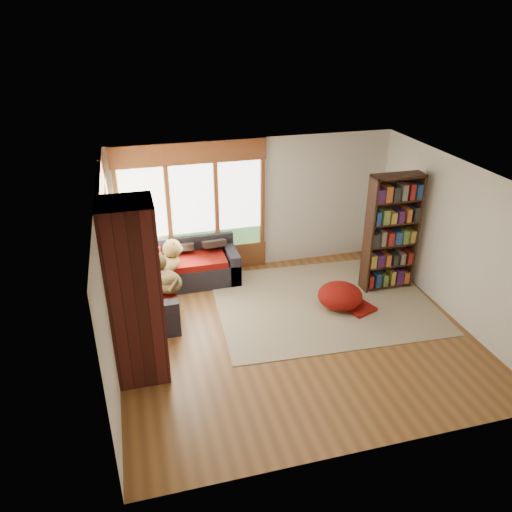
{
  "coord_description": "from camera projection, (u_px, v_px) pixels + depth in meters",
  "views": [
    {
      "loc": [
        -2.31,
        -6.29,
        4.7
      ],
      "look_at": [
        -0.37,
        1.01,
        0.95
      ],
      "focal_mm": 35.0,
      "sensor_mm": 36.0,
      "label": 1
    }
  ],
  "objects": [
    {
      "name": "roller_blind",
      "position": [
        108.0,
        204.0,
        8.43
      ],
      "size": [
        0.03,
        0.72,
        0.9
      ],
      "primitive_type": "cube",
      "color": "gray",
      "rests_on": "wall_left"
    },
    {
      "name": "ceiling",
      "position": [
        300.0,
        178.0,
        6.92
      ],
      "size": [
        5.5,
        5.5,
        0.0
      ],
      "primitive_type": "plane",
      "color": "white"
    },
    {
      "name": "bookshelf",
      "position": [
        391.0,
        233.0,
        8.93
      ],
      "size": [
        0.94,
        0.31,
        2.19
      ],
      "color": "#321B10",
      "rests_on": "ground"
    },
    {
      "name": "windows_left",
      "position": [
        109.0,
        245.0,
        7.88
      ],
      "size": [
        0.1,
        2.62,
        1.9
      ],
      "color": "brown",
      "rests_on": "wall_left"
    },
    {
      "name": "sectional_sofa",
      "position": [
        161.0,
        282.0,
        8.95
      ],
      "size": [
        2.2,
        2.2,
        0.8
      ],
      "rotation": [
        0.0,
        0.0,
        -0.08
      ],
      "color": "black",
      "rests_on": "ground"
    },
    {
      "name": "area_rug",
      "position": [
        323.0,
        302.0,
        8.9
      ],
      "size": [
        3.92,
        3.08,
        0.01
      ],
      "primitive_type": "cube",
      "rotation": [
        0.0,
        0.0,
        -0.05
      ],
      "color": "beige",
      "rests_on": "ground"
    },
    {
      "name": "floor",
      "position": [
        294.0,
        333.0,
        8.07
      ],
      "size": [
        5.5,
        5.5,
        0.0
      ],
      "primitive_type": "plane",
      "color": "brown",
      "rests_on": "ground"
    },
    {
      "name": "wall_front",
      "position": [
        374.0,
        364.0,
        5.33
      ],
      "size": [
        5.5,
        0.04,
        2.6
      ],
      "primitive_type": "cube",
      "color": "silver",
      "rests_on": "ground"
    },
    {
      "name": "dog_brindle",
      "position": [
        163.0,
        275.0,
        8.23
      ],
      "size": [
        0.72,
        0.93,
        0.46
      ],
      "rotation": [
        0.0,
        0.0,
        1.86
      ],
      "color": "black",
      "rests_on": "sectional_sofa"
    },
    {
      "name": "wall_back",
      "position": [
        255.0,
        205.0,
        9.66
      ],
      "size": [
        5.5,
        0.04,
        2.6
      ],
      "primitive_type": "cube",
      "color": "silver",
      "rests_on": "ground"
    },
    {
      "name": "wall_left",
      "position": [
        108.0,
        285.0,
        6.86
      ],
      "size": [
        0.04,
        5.0,
        2.6
      ],
      "primitive_type": "cube",
      "color": "silver",
      "rests_on": "ground"
    },
    {
      "name": "pouf",
      "position": [
        340.0,
        295.0,
        8.7
      ],
      "size": [
        0.81,
        0.81,
        0.42
      ],
      "primitive_type": "ellipsoid",
      "rotation": [
        0.0,
        0.0,
        0.04
      ],
      "color": "maroon",
      "rests_on": "area_rug"
    },
    {
      "name": "brick_chimney",
      "position": [
        135.0,
        294.0,
        6.64
      ],
      "size": [
        0.7,
        0.7,
        2.6
      ],
      "primitive_type": "cube",
      "color": "#471914",
      "rests_on": "ground"
    },
    {
      "name": "wall_right",
      "position": [
        456.0,
        242.0,
        8.13
      ],
      "size": [
        0.04,
        5.0,
        2.6
      ],
      "primitive_type": "cube",
      "color": "silver",
      "rests_on": "ground"
    },
    {
      "name": "throw_pillows",
      "position": [
        160.0,
        255.0,
        8.89
      ],
      "size": [
        1.98,
        1.68,
        0.45
      ],
      "color": "black",
      "rests_on": "sectional_sofa"
    },
    {
      "name": "dog_tan",
      "position": [
        162.0,
        260.0,
        8.69
      ],
      "size": [
        0.98,
        0.87,
        0.48
      ],
      "rotation": [
        0.0,
        0.0,
        0.51
      ],
      "color": "brown",
      "rests_on": "sectional_sofa"
    },
    {
      "name": "windows_back",
      "position": [
        193.0,
        209.0,
        9.33
      ],
      "size": [
        2.82,
        0.1,
        1.9
      ],
      "color": "brown",
      "rests_on": "wall_back"
    }
  ]
}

